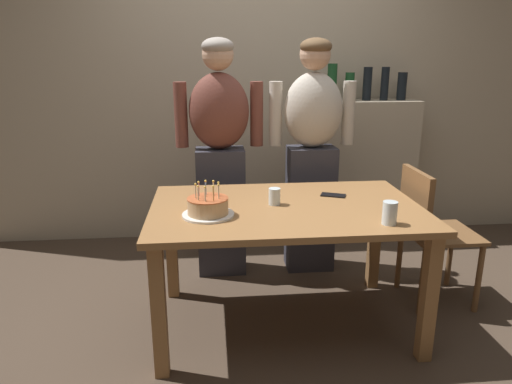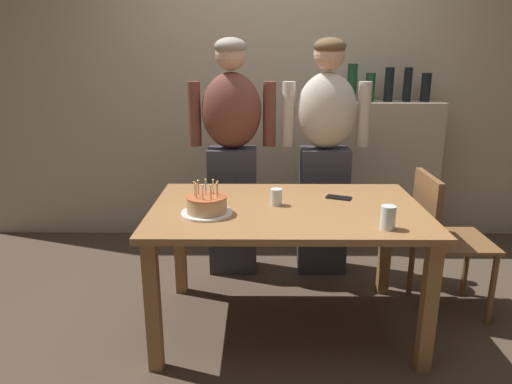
{
  "view_description": "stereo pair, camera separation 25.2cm",
  "coord_description": "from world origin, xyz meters",
  "px_view_note": "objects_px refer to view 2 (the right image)",
  "views": [
    {
      "loc": [
        -0.41,
        -2.46,
        1.55
      ],
      "look_at": [
        -0.17,
        -0.05,
        0.84
      ],
      "focal_mm": 32.98,
      "sensor_mm": 36.0,
      "label": 1
    },
    {
      "loc": [
        -0.16,
        -2.47,
        1.55
      ],
      "look_at": [
        -0.17,
        -0.05,
        0.84
      ],
      "focal_mm": 32.98,
      "sensor_mm": 36.0,
      "label": 2
    }
  ],
  "objects_px": {
    "birthday_cake": "(207,206)",
    "person_man_bearded": "(232,155)",
    "person_woman_cardigan": "(325,155)",
    "water_glass_near": "(388,218)",
    "cell_phone": "(339,198)",
    "dining_chair": "(440,232)",
    "water_glass_far": "(276,197)"
  },
  "relations": [
    {
      "from": "birthday_cake",
      "to": "person_woman_cardigan",
      "type": "distance_m",
      "value": 1.16
    },
    {
      "from": "water_glass_near",
      "to": "cell_phone",
      "type": "distance_m",
      "value": 0.53
    },
    {
      "from": "person_woman_cardigan",
      "to": "dining_chair",
      "type": "bearing_deg",
      "value": 138.03
    },
    {
      "from": "cell_phone",
      "to": "dining_chair",
      "type": "bearing_deg",
      "value": 25.85
    },
    {
      "from": "water_glass_near",
      "to": "water_glass_far",
      "type": "xyz_separation_m",
      "value": [
        -0.52,
        0.37,
        -0.01
      ]
    },
    {
      "from": "water_glass_near",
      "to": "water_glass_far",
      "type": "distance_m",
      "value": 0.64
    },
    {
      "from": "dining_chair",
      "to": "birthday_cake",
      "type": "bearing_deg",
      "value": 103.24
    },
    {
      "from": "person_man_bearded",
      "to": "cell_phone",
      "type": "bearing_deg",
      "value": 137.44
    },
    {
      "from": "cell_phone",
      "to": "birthday_cake",
      "type": "bearing_deg",
      "value": -135.81
    },
    {
      "from": "birthday_cake",
      "to": "person_woman_cardigan",
      "type": "bearing_deg",
      "value": 50.45
    },
    {
      "from": "water_glass_far",
      "to": "dining_chair",
      "type": "relative_size",
      "value": 0.11
    },
    {
      "from": "birthday_cake",
      "to": "person_man_bearded",
      "type": "height_order",
      "value": "person_man_bearded"
    },
    {
      "from": "person_woman_cardigan",
      "to": "water_glass_near",
      "type": "bearing_deg",
      "value": 98.04
    },
    {
      "from": "person_man_bearded",
      "to": "dining_chair",
      "type": "height_order",
      "value": "person_man_bearded"
    },
    {
      "from": "birthday_cake",
      "to": "person_man_bearded",
      "type": "xyz_separation_m",
      "value": [
        0.09,
        0.89,
        0.09
      ]
    },
    {
      "from": "cell_phone",
      "to": "person_man_bearded",
      "type": "distance_m",
      "value": 0.9
    },
    {
      "from": "water_glass_far",
      "to": "cell_phone",
      "type": "height_order",
      "value": "water_glass_far"
    },
    {
      "from": "person_woman_cardigan",
      "to": "water_glass_far",
      "type": "bearing_deg",
      "value": 63.5
    },
    {
      "from": "water_glass_near",
      "to": "water_glass_far",
      "type": "relative_size",
      "value": 1.24
    },
    {
      "from": "birthday_cake",
      "to": "person_woman_cardigan",
      "type": "height_order",
      "value": "person_woman_cardigan"
    },
    {
      "from": "person_man_bearded",
      "to": "person_woman_cardigan",
      "type": "distance_m",
      "value": 0.65
    },
    {
      "from": "water_glass_far",
      "to": "cell_phone",
      "type": "bearing_deg",
      "value": 19.69
    },
    {
      "from": "water_glass_near",
      "to": "cell_phone",
      "type": "xyz_separation_m",
      "value": [
        -0.15,
        0.5,
        -0.05
      ]
    },
    {
      "from": "water_glass_near",
      "to": "person_man_bearded",
      "type": "relative_size",
      "value": 0.07
    },
    {
      "from": "birthday_cake",
      "to": "water_glass_near",
      "type": "distance_m",
      "value": 0.92
    },
    {
      "from": "water_glass_near",
      "to": "person_man_bearded",
      "type": "xyz_separation_m",
      "value": [
        -0.81,
        1.11,
        0.08
      ]
    },
    {
      "from": "person_man_bearded",
      "to": "water_glass_far",
      "type": "bearing_deg",
      "value": 111.14
    },
    {
      "from": "cell_phone",
      "to": "person_woman_cardigan",
      "type": "height_order",
      "value": "person_woman_cardigan"
    },
    {
      "from": "water_glass_near",
      "to": "water_glass_far",
      "type": "height_order",
      "value": "water_glass_near"
    },
    {
      "from": "water_glass_far",
      "to": "person_man_bearded",
      "type": "distance_m",
      "value": 0.8
    },
    {
      "from": "birthday_cake",
      "to": "water_glass_near",
      "type": "xyz_separation_m",
      "value": [
        0.89,
        -0.21,
        0.01
      ]
    },
    {
      "from": "water_glass_near",
      "to": "person_man_bearded",
      "type": "distance_m",
      "value": 1.37
    }
  ]
}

